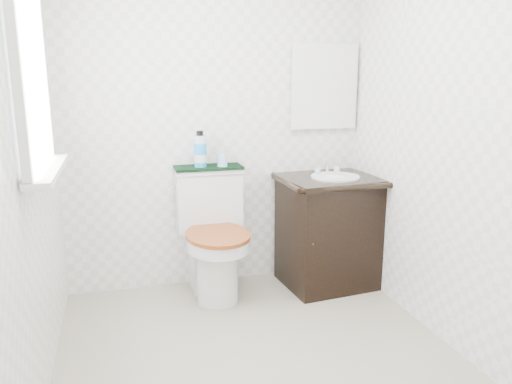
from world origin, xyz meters
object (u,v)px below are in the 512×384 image
trash_bin (219,276)px  mouthwash_bottle (200,150)px  toilet (213,242)px  vanity (328,229)px  cup (222,160)px

trash_bin → mouthwash_bottle: size_ratio=1.06×
trash_bin → mouthwash_bottle: 0.90m
toilet → vanity: bearing=-4.0°
vanity → cup: (-0.76, 0.15, 0.52)m
vanity → trash_bin: (-0.82, 0.03, -0.29)m
trash_bin → cup: (0.06, 0.12, 0.82)m
toilet → trash_bin: (0.04, -0.03, -0.25)m
mouthwash_bottle → cup: (0.15, -0.03, -0.07)m
toilet → mouthwash_bottle: size_ratio=3.53×
mouthwash_bottle → toilet: bearing=-64.7°
toilet → cup: cup is taller
vanity → cup: bearing=168.8°
vanity → toilet: bearing=176.0°
trash_bin → toilet: bearing=138.2°
vanity → trash_bin: bearing=178.1°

